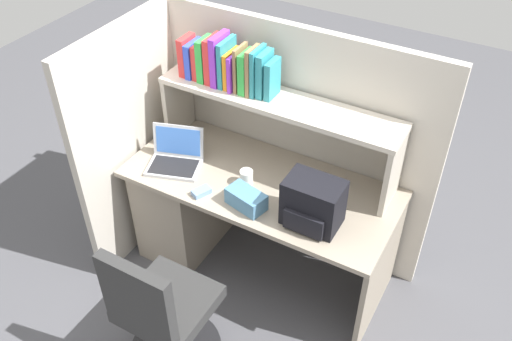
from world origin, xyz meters
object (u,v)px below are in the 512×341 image
at_px(computer_mouse, 201,192).
at_px(tissue_box, 246,199).
at_px(backpack, 313,204).
at_px(paper_cup, 246,178).
at_px(laptop, 176,157).
at_px(office_chair, 163,318).

distance_m(computer_mouse, tissue_box, 0.27).
distance_m(backpack, paper_cup, 0.48).
xyz_separation_m(laptop, office_chair, (0.42, -0.75, -0.39)).
bearing_deg(office_chair, tissue_box, -101.63).
xyz_separation_m(laptop, paper_cup, (0.46, 0.05, -0.00)).
height_order(tissue_box, office_chair, office_chair).
distance_m(backpack, tissue_box, 0.38).
distance_m(laptop, tissue_box, 0.56).
xyz_separation_m(laptop, computer_mouse, (0.28, -0.15, -0.03)).
distance_m(tissue_box, office_chair, 0.76).
bearing_deg(office_chair, paper_cup, -92.85).
distance_m(computer_mouse, office_chair, 0.71).
height_order(backpack, tissue_box, backpack).
bearing_deg(office_chair, laptop, -60.80).
height_order(paper_cup, tissue_box, tissue_box).
bearing_deg(computer_mouse, paper_cup, 72.60).
height_order(laptop, paper_cup, laptop).
relative_size(laptop, computer_mouse, 3.60).
distance_m(backpack, computer_mouse, 0.65).
bearing_deg(laptop, tissue_box, -11.66).
distance_m(paper_cup, tissue_box, 0.18).
relative_size(backpack, paper_cup, 3.17).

